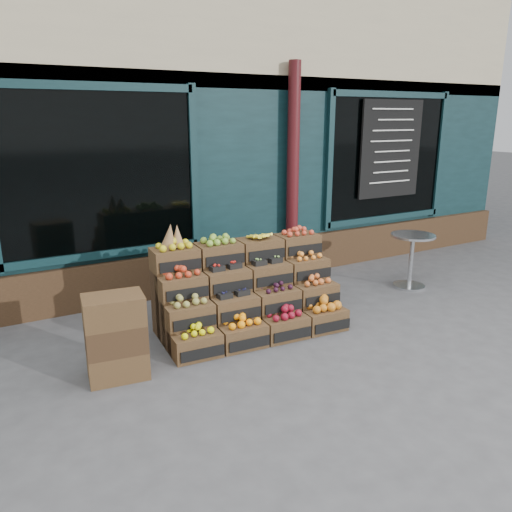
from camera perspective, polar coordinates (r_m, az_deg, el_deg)
ground at (r=5.70m, az=5.30°, el=-9.65°), size 60.00×60.00×0.00m
shop_facade at (r=9.78m, az=-12.23°, el=15.13°), size 12.00×6.24×4.80m
crate_display at (r=5.87m, az=-1.06°, el=-4.57°), size 2.15×1.16×1.31m
spare_crates at (r=4.97m, az=-15.72°, el=-8.92°), size 0.60×0.45×0.83m
bistro_table at (r=7.59m, az=17.34°, el=0.16°), size 0.63×0.63×0.80m
shopkeeper at (r=7.17m, az=-16.75°, el=3.72°), size 0.82×0.61×2.06m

